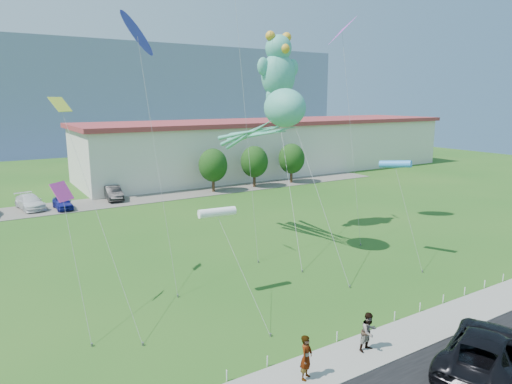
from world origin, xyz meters
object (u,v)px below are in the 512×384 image
(parked_car_black, at_px, (113,193))
(octopus_kite, at_px, (272,120))
(pedestrian_right, at_px, (369,332))
(teddy_bear_kite, at_px, (278,70))
(suv, at_px, (486,351))
(pedestrian_left, at_px, (306,357))
(warehouse, at_px, (275,145))
(parked_car_blue, at_px, (63,203))
(parked_car_white, at_px, (30,202))

(parked_car_black, xyz_separation_m, octopus_kite, (5.53, -24.51, 9.12))
(pedestrian_right, height_order, teddy_bear_kite, teddy_bear_kite)
(pedestrian_right, distance_m, teddy_bear_kite, 22.97)
(suv, height_order, pedestrian_left, pedestrian_left)
(teddy_bear_kite, bearing_deg, pedestrian_right, -111.62)
(octopus_kite, distance_m, teddy_bear_kite, 6.03)
(suv, xyz_separation_m, teddy_bear_kite, (3.94, 21.50, 12.79))
(warehouse, xyz_separation_m, parked_car_black, (-27.88, -8.11, -3.29))
(pedestrian_left, relative_size, octopus_kite, 0.13)
(warehouse, bearing_deg, pedestrian_left, -122.73)
(parked_car_blue, relative_size, teddy_bear_kite, 0.24)
(warehouse, height_order, teddy_bear_kite, teddy_bear_kite)
(parked_car_blue, bearing_deg, parked_car_white, 146.00)
(parked_car_black, bearing_deg, warehouse, 20.68)
(parked_car_white, xyz_separation_m, parked_car_black, (8.64, -0.06, 0.03))
(pedestrian_left, distance_m, octopus_kite, 18.63)
(warehouse, relative_size, pedestrian_left, 31.91)
(teddy_bear_kite, bearing_deg, parked_car_black, 112.16)
(parked_car_blue, bearing_deg, warehouse, 14.12)
(pedestrian_left, bearing_deg, warehouse, 27.32)
(suv, bearing_deg, parked_car_white, -2.62)
(warehouse, bearing_deg, pedestrian_right, -119.46)
(teddy_bear_kite, bearing_deg, suv, -100.39)
(parked_car_blue, xyz_separation_m, teddy_bear_kite, (14.23, -19.13, 13.02))
(pedestrian_right, xyz_separation_m, teddy_bear_kite, (7.04, 17.77, 12.73))
(warehouse, xyz_separation_m, parked_car_white, (-36.52, -8.05, -3.32))
(suv, relative_size, parked_car_white, 1.27)
(suv, xyz_separation_m, parked_car_white, (-13.21, 42.44, -0.16))
(warehouse, xyz_separation_m, pedestrian_left, (-30.19, -46.98, -3.07))
(warehouse, bearing_deg, suv, -114.79)
(octopus_kite, relative_size, teddy_bear_kite, 0.86)
(pedestrian_left, bearing_deg, parked_car_blue, 65.30)
(warehouse, relative_size, parked_car_blue, 15.51)
(pedestrian_right, bearing_deg, warehouse, 58.01)
(warehouse, distance_m, octopus_kite, 39.97)
(suv, height_order, parked_car_white, suv)
(warehouse, height_order, parked_car_black, warehouse)
(parked_car_blue, bearing_deg, parked_car_black, 14.77)
(warehouse, distance_m, teddy_bear_kite, 36.17)
(warehouse, relative_size, suv, 9.40)
(parked_car_white, relative_size, parked_car_black, 1.09)
(parked_car_blue, xyz_separation_m, parked_car_black, (5.72, 1.75, 0.11))
(parked_car_white, distance_m, octopus_kite, 29.80)
(suv, height_order, parked_car_blue, suv)
(octopus_kite, bearing_deg, parked_car_blue, 116.31)
(suv, relative_size, octopus_kite, 0.45)
(suv, bearing_deg, warehouse, -44.69)
(parked_car_blue, distance_m, octopus_kite, 27.01)
(pedestrian_right, xyz_separation_m, parked_car_white, (-10.11, 38.72, -0.21))
(parked_car_blue, height_order, teddy_bear_kite, teddy_bear_kite)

